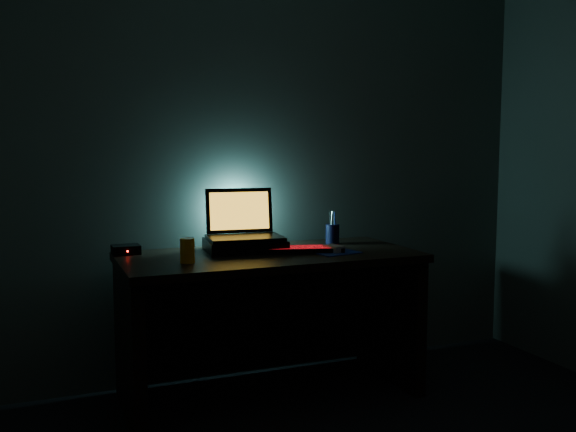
# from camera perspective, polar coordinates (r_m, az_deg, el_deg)

# --- Properties ---
(room) EXTENTS (3.50, 4.00, 2.50)m
(room) POSITION_cam_1_polar(r_m,az_deg,el_deg) (1.79, 16.69, 4.58)
(room) COLOR black
(room) RESTS_ON ground
(desk) EXTENTS (1.50, 0.70, 0.75)m
(desk) POSITION_cam_1_polar(r_m,az_deg,el_deg) (3.36, -1.95, -7.53)
(desk) COLOR black
(desk) RESTS_ON ground
(riser) EXTENTS (0.43, 0.34, 0.06)m
(riser) POSITION_cam_1_polar(r_m,az_deg,el_deg) (3.34, -3.85, -2.60)
(riser) COLOR black
(riser) RESTS_ON desk
(laptop) EXTENTS (0.40, 0.32, 0.26)m
(laptop) POSITION_cam_1_polar(r_m,az_deg,el_deg) (3.38, -4.06, -0.96)
(laptop) COLOR black
(laptop) RESTS_ON riser
(keyboard) EXTENTS (0.48, 0.26, 0.03)m
(keyboard) POSITION_cam_1_polar(r_m,az_deg,el_deg) (3.30, 0.95, -2.99)
(keyboard) COLOR black
(keyboard) RESTS_ON desk
(mousepad) EXTENTS (0.26, 0.24, 0.00)m
(mousepad) POSITION_cam_1_polar(r_m,az_deg,el_deg) (3.30, 4.10, -3.20)
(mousepad) COLOR navy
(mousepad) RESTS_ON desk
(mouse) EXTENTS (0.09, 0.12, 0.03)m
(mouse) POSITION_cam_1_polar(r_m,az_deg,el_deg) (3.30, 4.10, -2.89)
(mouse) COLOR gray
(mouse) RESTS_ON mousepad
(pen_cup) EXTENTS (0.09, 0.09, 0.11)m
(pen_cup) POSITION_cam_1_polar(r_m,az_deg,el_deg) (3.58, 3.98, -1.60)
(pen_cup) COLOR black
(pen_cup) RESTS_ON desk
(juice_glass) EXTENTS (0.08, 0.08, 0.12)m
(juice_glass) POSITION_cam_1_polar(r_m,az_deg,el_deg) (3.03, -8.94, -3.05)
(juice_glass) COLOR orange
(juice_glass) RESTS_ON desk
(router) EXTENTS (0.14, 0.12, 0.05)m
(router) POSITION_cam_1_polar(r_m,az_deg,el_deg) (3.34, -14.21, -2.91)
(router) COLOR black
(router) RESTS_ON desk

